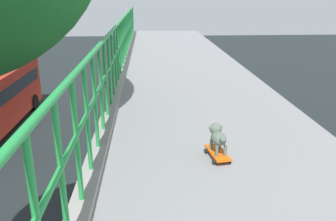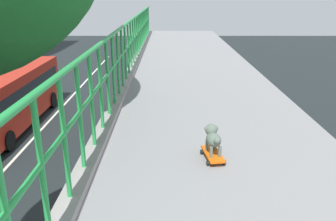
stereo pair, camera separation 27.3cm
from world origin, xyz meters
The scene contains 3 objects.
city_bus centered at (-7.91, 17.68, 1.71)m, with size 2.63×10.43×2.99m.
toy_skateboard centered at (1.11, 3.40, 5.26)m, with size 0.26×0.46×0.08m.
small_dog centered at (1.11, 3.41, 5.46)m, with size 0.19×0.37×0.31m.
Camera 2 is at (0.61, -0.22, 6.99)m, focal length 37.98 mm.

